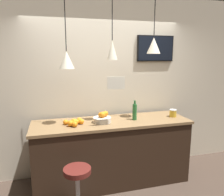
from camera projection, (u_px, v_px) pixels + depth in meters
back_wall at (105, 86)px, 3.61m from camera, size 8.00×0.06×2.90m
service_counter at (112, 152)px, 3.35m from camera, size 2.34×0.70×0.98m
bar_stool at (78, 186)px, 2.58m from camera, size 0.38×0.38×0.65m
fruit_bowl at (102, 118)px, 3.19m from camera, size 0.26×0.26×0.16m
orange_pile at (74, 122)px, 3.07m from camera, size 0.29×0.26×0.09m
juice_bottle at (135, 112)px, 3.30m from camera, size 0.07×0.07×0.30m
spread_jar at (173, 113)px, 3.48m from camera, size 0.11×0.11×0.12m
pendant_lamp_left at (67, 60)px, 2.92m from camera, size 0.20×0.20×1.03m
pendant_lamp_middle at (112, 50)px, 3.05m from camera, size 0.15×0.15×0.92m
pendant_lamp_right at (154, 45)px, 3.21m from camera, size 0.20×0.20×0.83m
mounted_tv at (155, 48)px, 3.67m from camera, size 0.65×0.04×0.42m
hanging_menu_board at (116, 83)px, 2.89m from camera, size 0.24×0.01×0.17m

